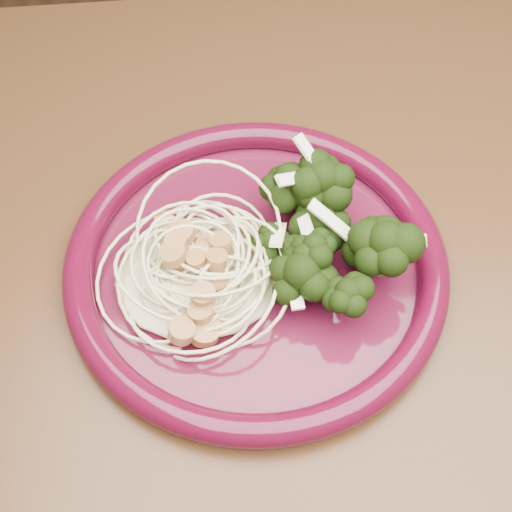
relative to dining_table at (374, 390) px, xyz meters
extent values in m
cube|color=#472814|center=(0.00, 0.00, 0.08)|extent=(1.20, 0.80, 0.04)
cylinder|color=#460D20|center=(-0.09, 0.06, 0.10)|extent=(0.32, 0.32, 0.01)
torus|color=#46051A|center=(-0.09, 0.06, 0.11)|extent=(0.33, 0.33, 0.02)
ellipsoid|color=beige|center=(-0.13, 0.05, 0.12)|extent=(0.14, 0.13, 0.03)
ellipsoid|color=black|center=(-0.04, 0.07, 0.13)|extent=(0.11, 0.16, 0.05)
camera|label=1|loc=(-0.12, -0.23, 0.53)|focal=50.00mm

